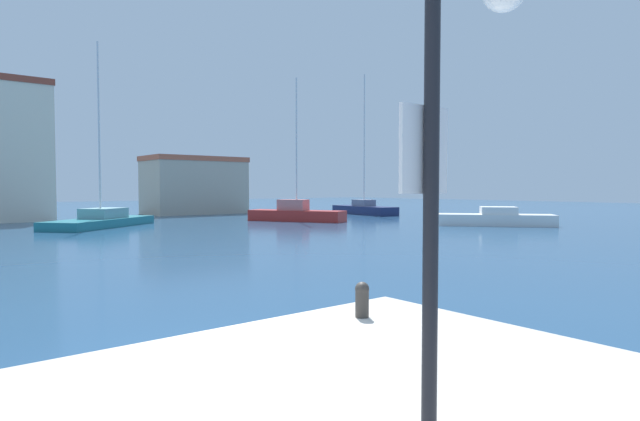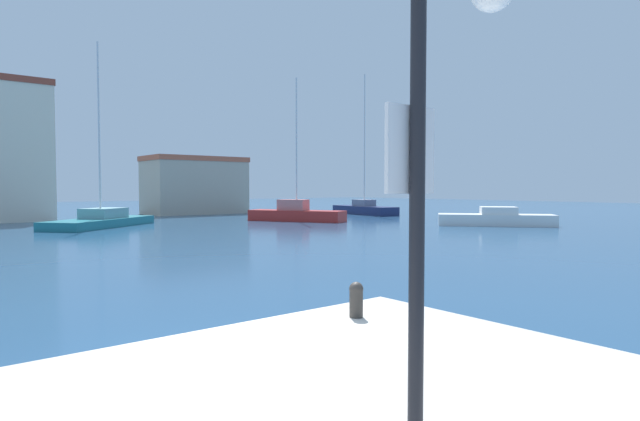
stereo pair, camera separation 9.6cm
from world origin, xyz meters
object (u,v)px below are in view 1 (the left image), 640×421
at_px(sailboat_navy_inner_mooring, 364,209).
at_px(sailboat_teal_near_pier, 101,220).
at_px(motorboat_white_mid_harbor, 496,219).
at_px(lamppost, 432,16).
at_px(sailboat_red_far_right, 296,213).
at_px(mooring_bollard, 362,298).

xyz_separation_m(sailboat_navy_inner_mooring, sailboat_teal_near_pier, (-25.40, -0.73, -0.10)).
bearing_deg(motorboat_white_mid_harbor, sailboat_teal_near_pier, 143.62).
distance_m(sailboat_navy_inner_mooring, motorboat_white_mid_harbor, 17.27).
distance_m(lamppost, motorboat_white_mid_harbor, 35.72).
bearing_deg(sailboat_red_far_right, sailboat_teal_near_pier, 166.47).
xyz_separation_m(mooring_bollard, sailboat_navy_inner_mooring, (31.47, 32.65, -0.62)).
bearing_deg(mooring_bollard, lamppost, -127.08).
xyz_separation_m(mooring_bollard, motorboat_white_mid_harbor, (28.05, 15.72, -0.70)).
bearing_deg(motorboat_white_mid_harbor, sailboat_navy_inner_mooring, 78.59).
height_order(mooring_bollard, sailboat_red_far_right, sailboat_red_far_right).
distance_m(lamppost, sailboat_red_far_right, 38.71).
bearing_deg(motorboat_white_mid_harbor, sailboat_red_far_right, 121.97).
distance_m(sailboat_navy_inner_mooring, sailboat_teal_near_pier, 25.41).
distance_m(sailboat_red_far_right, sailboat_teal_near_pier, 14.37).
bearing_deg(motorboat_white_mid_harbor, lamppost, -148.34).
distance_m(sailboat_red_far_right, sailboat_navy_inner_mooring, 12.14).
xyz_separation_m(sailboat_teal_near_pier, motorboat_white_mid_harbor, (21.99, -16.20, 0.02)).
xyz_separation_m(mooring_bollard, sailboat_teal_near_pier, (6.06, 31.92, -0.72)).
xyz_separation_m(sailboat_red_far_right, motorboat_white_mid_harbor, (8.01, -12.84, -0.13)).
bearing_deg(mooring_bollard, sailboat_teal_near_pier, 79.24).
distance_m(mooring_bollard, sailboat_navy_inner_mooring, 45.35).
relative_size(mooring_bollard, sailboat_red_far_right, 0.04).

